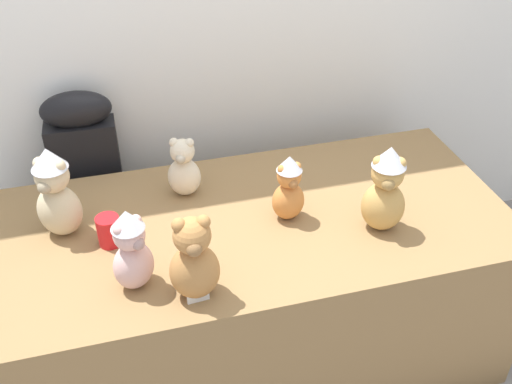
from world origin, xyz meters
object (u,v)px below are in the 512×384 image
instrument_case (93,197)px  teddy_bear_honey (385,190)px  display_table (256,288)px  teddy_bear_ginger (289,189)px  teddy_bear_blush (132,250)px  teddy_bear_cream (184,169)px  teddy_bear_sand (56,193)px  party_cup_red (109,231)px  teddy_bear_caramel (194,260)px

instrument_case → teddy_bear_honey: (1.00, -0.73, 0.35)m
display_table → teddy_bear_ginger: 0.49m
instrument_case → teddy_bear_blush: size_ratio=3.46×
teddy_bear_blush → teddy_bear_cream: size_ratio=1.21×
teddy_bear_honey → display_table: bearing=-179.7°
teddy_bear_sand → party_cup_red: 0.22m
teddy_bear_caramel → teddy_bear_honey: (0.69, 0.16, 0.02)m
party_cup_red → teddy_bear_honey: bearing=-9.9°
teddy_bear_ginger → teddy_bear_honey: teddy_bear_honey is taller
teddy_bear_blush → teddy_bear_honey: bearing=-27.9°
teddy_bear_sand → teddy_bear_honey: teddy_bear_sand is taller
display_table → teddy_bear_sand: size_ratio=5.40×
teddy_bear_cream → party_cup_red: teddy_bear_cream is taller
teddy_bear_blush → teddy_bear_cream: (0.23, 0.45, -0.03)m
party_cup_red → display_table: bearing=-0.1°
teddy_bear_cream → party_cup_red: (-0.30, -0.22, -0.06)m
party_cup_red → teddy_bear_caramel: bearing=-53.0°
instrument_case → teddy_bear_caramel: size_ratio=3.37×
teddy_bear_ginger → teddy_bear_caramel: 0.49m
teddy_bear_honey → party_cup_red: 0.95m
display_table → teddy_bear_cream: size_ratio=7.64×
teddy_bear_honey → teddy_bear_sand: bearing=-172.1°
teddy_bear_blush → teddy_bear_caramel: 0.20m
teddy_bear_sand → teddy_bear_cream: 0.47m
teddy_bear_cream → teddy_bear_honey: size_ratio=0.73×
teddy_bear_caramel → teddy_bear_sand: bearing=136.4°
instrument_case → teddy_bear_blush: 0.87m
teddy_bear_caramel → teddy_bear_honey: bearing=16.1°
teddy_bear_cream → party_cup_red: size_ratio=2.21×
instrument_case → teddy_bear_ginger: bearing=-38.3°
display_table → teddy_bear_caramel: 0.65m
teddy_bear_cream → teddy_bear_caramel: bearing=-77.3°
display_table → teddy_bear_sand: (-0.67, 0.10, 0.52)m
instrument_case → teddy_bear_sand: (-0.09, -0.47, 0.36)m
teddy_bear_ginger → teddy_bear_sand: size_ratio=0.76×
teddy_bear_sand → display_table: bearing=20.3°
display_table → teddy_bear_honey: bearing=-21.3°
teddy_bear_ginger → teddy_bear_blush: teddy_bear_blush is taller
teddy_bear_ginger → teddy_bear_caramel: bearing=-147.6°
instrument_case → teddy_bear_cream: instrument_case is taller
teddy_bear_cream → teddy_bear_ginger: bearing=-17.2°
teddy_bear_ginger → teddy_bear_honey: bearing=-30.2°
display_table → instrument_case: (-0.58, 0.57, 0.16)m
teddy_bear_blush → party_cup_red: 0.25m
teddy_bear_blush → teddy_bear_cream: bearing=30.3°
teddy_bear_sand → party_cup_red: size_ratio=3.13×
display_table → teddy_bear_cream: 0.56m
instrument_case → teddy_bear_cream: bearing=-41.7°
instrument_case → party_cup_red: 0.62m
teddy_bear_blush → teddy_bear_honey: 0.87m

